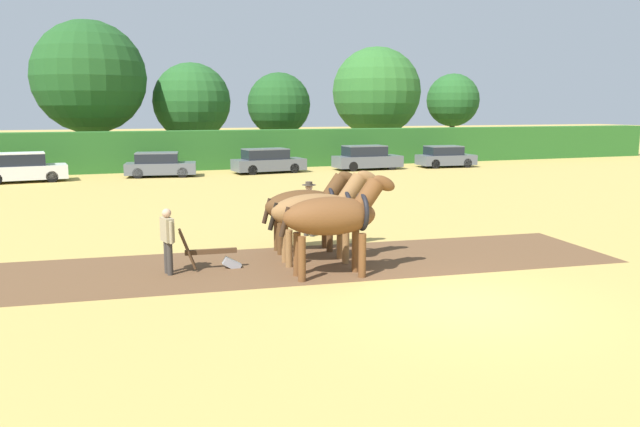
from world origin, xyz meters
TOP-DOWN VIEW (x-y plane):
  - ground_plane at (0.00, 0.00)m, footprint 240.00×240.00m
  - plowed_furrow_strip at (-5.01, 4.58)m, footprint 22.79×6.26m
  - hedgerow at (0.00, 30.62)m, footprint 73.40×1.75m
  - tree_center_left at (-6.66, 35.37)m, footprint 7.59×7.59m
  - tree_center at (0.34, 36.50)m, footprint 5.67×5.67m
  - tree_center_right at (6.64, 35.19)m, footprint 4.73×4.73m
  - tree_right at (15.25, 36.32)m, footprint 7.18×7.18m
  - tree_far_right at (22.41, 36.22)m, footprint 4.46×4.46m
  - draft_horse_lead_left at (-1.69, 2.85)m, footprint 2.87×1.17m
  - draft_horse_lead_right at (-1.54, 4.23)m, footprint 2.97×1.17m
  - draft_horse_trail_left at (-1.41, 5.60)m, footprint 2.79×1.16m
  - plow at (-4.17, 4.50)m, footprint 1.54×0.50m
  - farmer_at_plow at (-5.33, 4.40)m, footprint 0.29×0.64m
  - farmer_beside_team at (-0.67, 7.52)m, footprint 0.51×0.49m
  - parked_car_center_left at (-10.41, 26.61)m, footprint 4.51×2.21m
  - parked_car_center at (-3.14, 26.87)m, footprint 4.24×2.40m
  - parked_car_center_right at (3.38, 26.79)m, footprint 4.56×2.13m
  - parked_car_right at (10.00, 26.61)m, footprint 4.40×1.74m
  - parked_car_far_right at (15.75, 26.37)m, footprint 3.94×2.06m

SIDE VIEW (x-z plane):
  - ground_plane at x=0.00m, z-range 0.00..0.00m
  - plowed_furrow_strip at x=-5.01m, z-range 0.00..0.01m
  - plow at x=-4.17m, z-range -0.25..0.88m
  - parked_car_center at x=-3.14m, z-range -0.03..1.40m
  - parked_car_far_right at x=15.75m, z-range -0.03..1.42m
  - parked_car_center_right at x=3.38m, z-range -0.03..1.48m
  - parked_car_right at x=10.00m, z-range -0.04..1.54m
  - parked_car_center_left at x=-10.41m, z-range -0.04..1.56m
  - farmer_at_plow at x=-5.33m, z-range 0.12..1.71m
  - farmer_beside_team at x=-0.67m, z-range 0.15..1.85m
  - hedgerow at x=0.00m, z-range 0.00..2.53m
  - draft_horse_trail_left at x=-1.41m, z-range 0.13..2.42m
  - draft_horse_lead_right at x=-1.54m, z-range 0.14..2.57m
  - draft_horse_lead_left at x=-1.69m, z-range 0.22..2.67m
  - tree_center_right at x=6.64m, z-range 0.93..7.56m
  - tree_center at x=0.34m, z-range 0.80..8.08m
  - tree_far_right at x=22.41m, z-range 1.19..8.09m
  - tree_right at x=15.25m, z-range 0.85..9.73m
  - tree_center_left at x=-6.66m, z-range 1.11..10.94m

